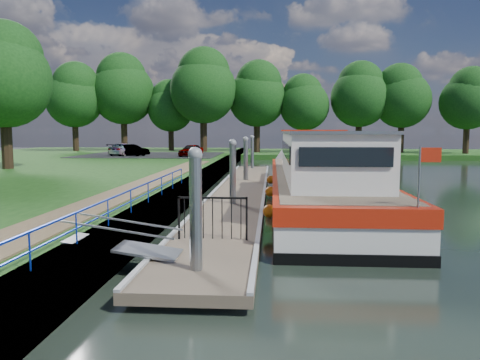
# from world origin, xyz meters

# --- Properties ---
(ground) EXTENTS (160.00, 160.00, 0.00)m
(ground) POSITION_xyz_m (0.00, 0.00, 0.00)
(ground) COLOR black
(ground) RESTS_ON ground
(bank_edge) EXTENTS (1.10, 90.00, 0.78)m
(bank_edge) POSITION_xyz_m (-2.55, 15.00, 0.39)
(bank_edge) COLOR #473D2D
(bank_edge) RESTS_ON ground
(far_bank) EXTENTS (60.00, 18.00, 0.60)m
(far_bank) POSITION_xyz_m (12.00, 52.00, 0.30)
(far_bank) COLOR #184112
(far_bank) RESTS_ON ground
(footpath) EXTENTS (1.60, 40.00, 0.05)m
(footpath) POSITION_xyz_m (-4.40, 8.00, 0.80)
(footpath) COLOR brown
(footpath) RESTS_ON riverbank
(carpark) EXTENTS (14.00, 12.00, 0.06)m
(carpark) POSITION_xyz_m (-11.00, 38.00, 0.81)
(carpark) COLOR black
(carpark) RESTS_ON riverbank
(blue_fence) EXTENTS (0.04, 18.04, 0.72)m
(blue_fence) POSITION_xyz_m (-2.75, 3.00, 1.31)
(blue_fence) COLOR #0C2DBF
(blue_fence) RESTS_ON riverbank
(pontoon) EXTENTS (2.50, 30.00, 0.56)m
(pontoon) POSITION_xyz_m (0.00, 13.00, 0.18)
(pontoon) COLOR brown
(pontoon) RESTS_ON ground
(mooring_piles) EXTENTS (0.30, 27.30, 3.55)m
(mooring_piles) POSITION_xyz_m (0.00, 13.00, 1.28)
(mooring_piles) COLOR gray
(mooring_piles) RESTS_ON ground
(gangway) EXTENTS (2.58, 1.00, 0.92)m
(gangway) POSITION_xyz_m (-1.85, 0.50, 0.63)
(gangway) COLOR #A5A8AD
(gangway) RESTS_ON ground
(gate_panel) EXTENTS (1.85, 0.05, 1.15)m
(gate_panel) POSITION_xyz_m (-0.00, 2.20, 1.15)
(gate_panel) COLOR black
(gate_panel) RESTS_ON ground
(barge) EXTENTS (4.36, 21.15, 4.78)m
(barge) POSITION_xyz_m (3.60, 11.72, 1.09)
(barge) COLOR black
(barge) RESTS_ON ground
(horizon_trees) EXTENTS (54.38, 10.03, 12.87)m
(horizon_trees) POSITION_xyz_m (-1.61, 48.68, 7.95)
(horizon_trees) COLOR #332316
(horizon_trees) RESTS_ON ground
(bank_tree_a) EXTENTS (6.12, 6.12, 9.72)m
(bank_tree_a) POSITION_xyz_m (-15.99, 20.08, 7.02)
(bank_tree_a) COLOR #332316
(bank_tree_a) RESTS_ON riverbank
(car_a) EXTENTS (2.25, 3.69, 1.18)m
(car_a) POSITION_xyz_m (-6.32, 35.11, 1.42)
(car_a) COLOR #999999
(car_a) RESTS_ON carpark
(car_b) EXTENTS (3.62, 2.07, 1.13)m
(car_b) POSITION_xyz_m (-12.26, 35.34, 1.40)
(car_b) COLOR #999999
(car_b) RESTS_ON carpark
(car_c) EXTENTS (2.70, 4.46, 1.21)m
(car_c) POSITION_xyz_m (-13.26, 36.26, 1.44)
(car_c) COLOR #999999
(car_c) RESTS_ON carpark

